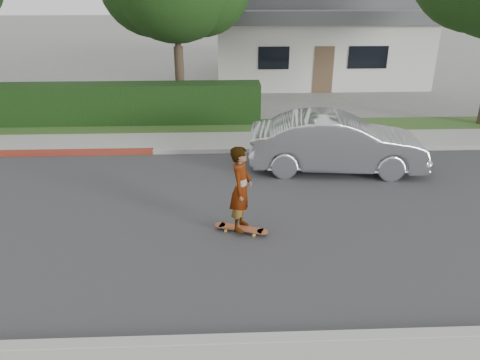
# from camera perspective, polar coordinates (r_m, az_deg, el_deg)

# --- Properties ---
(ground) EXTENTS (120.00, 120.00, 0.00)m
(ground) POSITION_cam_1_polar(r_m,az_deg,el_deg) (11.09, -18.32, -4.42)
(ground) COLOR slate
(ground) RESTS_ON ground
(road) EXTENTS (60.00, 8.00, 0.01)m
(road) POSITION_cam_1_polar(r_m,az_deg,el_deg) (11.09, -18.32, -4.39)
(road) COLOR #2D2D30
(road) RESTS_ON ground
(curb_near) EXTENTS (60.00, 0.20, 0.15)m
(curb_near) POSITION_cam_1_polar(r_m,az_deg,el_deg) (7.87, -26.19, -17.97)
(curb_near) COLOR #9E9E99
(curb_near) RESTS_ON ground
(curb_far) EXTENTS (60.00, 0.20, 0.15)m
(curb_far) POSITION_cam_1_polar(r_m,az_deg,el_deg) (14.70, -14.39, 3.34)
(curb_far) COLOR #9E9E99
(curb_far) RESTS_ON ground
(sidewalk_far) EXTENTS (60.00, 1.60, 0.12)m
(sidewalk_far) POSITION_cam_1_polar(r_m,az_deg,el_deg) (15.54, -13.76, 4.44)
(sidewalk_far) COLOR gray
(sidewalk_far) RESTS_ON ground
(planting_strip) EXTENTS (60.00, 1.60, 0.10)m
(planting_strip) POSITION_cam_1_polar(r_m,az_deg,el_deg) (17.04, -12.80, 6.18)
(planting_strip) COLOR #2D4C1E
(planting_strip) RESTS_ON ground
(hedge) EXTENTS (15.00, 1.00, 1.50)m
(hedge) POSITION_cam_1_polar(r_m,az_deg,el_deg) (18.19, -22.12, 8.42)
(hedge) COLOR black
(hedge) RESTS_ON ground
(house) EXTENTS (10.60, 8.60, 4.30)m
(house) POSITION_cam_1_polar(r_m,az_deg,el_deg) (26.04, 8.88, 16.98)
(house) COLOR beige
(house) RESTS_ON ground
(skateboard) EXTENTS (1.17, 0.61, 0.11)m
(skateboard) POSITION_cam_1_polar(r_m,az_deg,el_deg) (9.91, 0.12, -5.92)
(skateboard) COLOR gold
(skateboard) RESTS_ON ground
(skateboarder) EXTENTS (0.60, 0.76, 1.81)m
(skateboarder) POSITION_cam_1_polar(r_m,az_deg,el_deg) (9.49, 0.13, -1.07)
(skateboarder) COLOR white
(skateboarder) RESTS_ON skateboard
(car_silver) EXTENTS (4.90, 2.13, 1.57)m
(car_silver) POSITION_cam_1_polar(r_m,az_deg,el_deg) (13.13, 11.69, 4.45)
(car_silver) COLOR #ADB1B5
(car_silver) RESTS_ON ground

